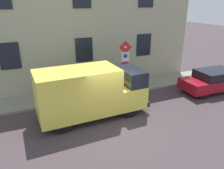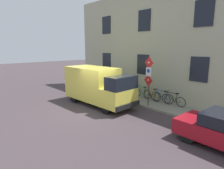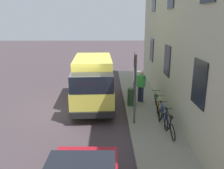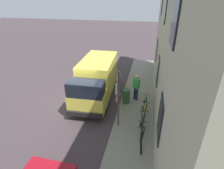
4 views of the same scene
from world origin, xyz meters
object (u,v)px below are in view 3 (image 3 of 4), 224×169
object	(u,v)px
sign_post_stacked	(134,80)
pedestrian	(141,85)
delivery_van	(93,81)
bicycle_green	(156,103)
bicycle_black	(169,125)
bicycle_blue	(164,117)
bicycle_orange	(160,109)
litter_bin	(132,97)

from	to	relation	value
sign_post_stacked	pedestrian	xyz separation A→B (m)	(0.69, 2.76, -1.02)
delivery_van	bicycle_green	size ratio (longest dim) A/B	3.15
bicycle_green	bicycle_black	bearing A→B (deg)	-173.06
delivery_van	bicycle_black	xyz separation A→B (m)	(3.21, -3.83, -0.82)
bicycle_black	delivery_van	bearing A→B (deg)	38.97
bicycle_blue	bicycle_green	bearing A→B (deg)	-1.76
delivery_van	pedestrian	world-z (taller)	delivery_van
bicycle_black	bicycle_green	bearing A→B (deg)	-0.98
bicycle_black	bicycle_orange	world-z (taller)	same
bicycle_black	bicycle_green	size ratio (longest dim) A/B	1.00
litter_bin	bicycle_green	bearing A→B (deg)	-32.71
bicycle_blue	bicycle_green	size ratio (longest dim) A/B	1.00
bicycle_black	litter_bin	size ratio (longest dim) A/B	1.90
bicycle_blue	pedestrian	bearing A→B (deg)	9.89
sign_post_stacked	bicycle_black	world-z (taller)	sign_post_stacked
bicycle_orange	bicycle_green	bearing A→B (deg)	8.44
bicycle_orange	litter_bin	world-z (taller)	litter_bin
bicycle_orange	pedestrian	xyz separation A→B (m)	(-0.61, 2.11, 0.56)
bicycle_orange	delivery_van	bearing A→B (deg)	64.83
bicycle_green	delivery_van	bearing A→B (deg)	75.17
sign_post_stacked	litter_bin	world-z (taller)	sign_post_stacked
bicycle_black	bicycle_orange	size ratio (longest dim) A/B	1.00
sign_post_stacked	pedestrian	distance (m)	3.02
bicycle_orange	litter_bin	bearing A→B (deg)	44.42
litter_bin	bicycle_orange	bearing A→B (deg)	-54.01
bicycle_green	pedestrian	xyz separation A→B (m)	(-0.61, 1.26, 0.56)
bicycle_orange	litter_bin	size ratio (longest dim) A/B	1.90
sign_post_stacked	bicycle_black	bearing A→B (deg)	-38.98
delivery_van	pedestrian	size ratio (longest dim) A/B	3.14
bicycle_green	pedestrian	world-z (taller)	pedestrian
bicycle_black	bicycle_orange	xyz separation A→B (m)	(0.00, 1.70, 0.00)
bicycle_green	sign_post_stacked	bearing A→B (deg)	145.92
delivery_van	bicycle_green	bearing A→B (deg)	65.93
delivery_van	bicycle_black	distance (m)	5.07
pedestrian	bicycle_green	bearing A→B (deg)	-113.60
bicycle_orange	sign_post_stacked	bearing A→B (deg)	124.82
delivery_van	bicycle_orange	bearing A→B (deg)	54.12
delivery_van	bicycle_black	bearing A→B (deg)	37.66
delivery_van	bicycle_orange	world-z (taller)	delivery_van
bicycle_blue	bicycle_green	distance (m)	1.70
bicycle_orange	bicycle_black	bearing A→B (deg)	-171.61
bicycle_orange	bicycle_green	xyz separation A→B (m)	(-0.00, 0.85, 0.00)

